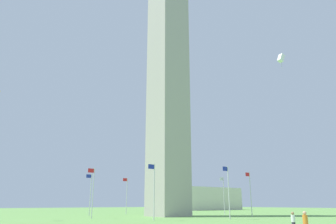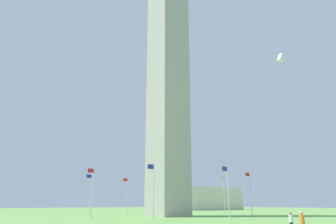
{
  "view_description": "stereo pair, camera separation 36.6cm",
  "coord_description": "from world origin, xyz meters",
  "px_view_note": "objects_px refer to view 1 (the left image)",
  "views": [
    {
      "loc": [
        37.04,
        48.29,
        2.27
      ],
      "look_at": [
        0.0,
        0.0,
        19.41
      ],
      "focal_mm": 34.71,
      "sensor_mm": 36.0,
      "label": 1
    },
    {
      "loc": [
        36.74,
        48.51,
        2.27
      ],
      "look_at": [
        0.0,
        0.0,
        19.41
      ],
      "focal_mm": 34.71,
      "sensor_mm": 36.0,
      "label": 2
    }
  ],
  "objects_px": {
    "obelisk_monument": "(168,70)",
    "flagpole_n": "(93,190)",
    "flagpole_e": "(228,190)",
    "flagpole_ne": "(154,189)",
    "flagpole_s": "(224,194)",
    "flagpole_se": "(250,192)",
    "flagpole_sw": "(176,194)",
    "kite_white_box": "(281,58)",
    "person_white_shirt": "(293,222)",
    "flagpole_w": "(127,194)",
    "distant_building": "(207,199)",
    "flagpole_nw": "(90,192)"
  },
  "relations": [
    {
      "from": "flagpole_sw",
      "to": "distant_building",
      "type": "relative_size",
      "value": 0.3
    },
    {
      "from": "obelisk_monument",
      "to": "flagpole_sw",
      "type": "height_order",
      "value": "obelisk_monument"
    },
    {
      "from": "flagpole_sw",
      "to": "kite_white_box",
      "type": "bearing_deg",
      "value": 90.19
    },
    {
      "from": "flagpole_w",
      "to": "distant_building",
      "type": "height_order",
      "value": "flagpole_w"
    },
    {
      "from": "flagpole_e",
      "to": "flagpole_ne",
      "type": "bearing_deg",
      "value": -22.5
    },
    {
      "from": "flagpole_sw",
      "to": "distant_building",
      "type": "distance_m",
      "value": 44.76
    },
    {
      "from": "flagpole_se",
      "to": "flagpole_sw",
      "type": "distance_m",
      "value": 20.81
    },
    {
      "from": "flagpole_n",
      "to": "distant_building",
      "type": "bearing_deg",
      "value": -148.35
    },
    {
      "from": "flagpole_s",
      "to": "kite_white_box",
      "type": "distance_m",
      "value": 29.78
    },
    {
      "from": "flagpole_se",
      "to": "distant_building",
      "type": "relative_size",
      "value": 0.3
    },
    {
      "from": "flagpole_sw",
      "to": "distant_building",
      "type": "xyz_separation_m",
      "value": [
        -35.66,
        -27.06,
        -0.41
      ]
    },
    {
      "from": "flagpole_se",
      "to": "flagpole_sw",
      "type": "xyz_separation_m",
      "value": [
        -0.0,
        -20.81,
        0.0
      ]
    },
    {
      "from": "flagpole_n",
      "to": "person_white_shirt",
      "type": "xyz_separation_m",
      "value": [
        -2.58,
        32.55,
        -3.43
      ]
    },
    {
      "from": "flagpole_s",
      "to": "flagpole_sw",
      "type": "distance_m",
      "value": 11.26
    },
    {
      "from": "flagpole_ne",
      "to": "flagpole_s",
      "type": "height_order",
      "value": "same"
    },
    {
      "from": "flagpole_n",
      "to": "person_white_shirt",
      "type": "height_order",
      "value": "flagpole_n"
    },
    {
      "from": "flagpole_e",
      "to": "distant_building",
      "type": "relative_size",
      "value": 0.3
    },
    {
      "from": "flagpole_ne",
      "to": "flagpole_w",
      "type": "bearing_deg",
      "value": -112.5
    },
    {
      "from": "flagpole_w",
      "to": "flagpole_se",
      "type": "bearing_deg",
      "value": 112.5
    },
    {
      "from": "flagpole_s",
      "to": "flagpole_ne",
      "type": "bearing_deg",
      "value": 22.5
    },
    {
      "from": "flagpole_se",
      "to": "flagpole_nw",
      "type": "distance_m",
      "value": 29.43
    },
    {
      "from": "obelisk_monument",
      "to": "flagpole_n",
      "type": "xyz_separation_m",
      "value": [
        14.78,
        0.0,
        -23.93
      ]
    },
    {
      "from": "obelisk_monument",
      "to": "kite_white_box",
      "type": "bearing_deg",
      "value": 118.82
    },
    {
      "from": "person_white_shirt",
      "to": "flagpole_e",
      "type": "bearing_deg",
      "value": -14.35
    },
    {
      "from": "flagpole_n",
      "to": "flagpole_se",
      "type": "height_order",
      "value": "same"
    },
    {
      "from": "flagpole_w",
      "to": "person_white_shirt",
      "type": "xyz_separation_m",
      "value": [
        12.14,
        47.27,
        -3.43
      ]
    },
    {
      "from": "flagpole_se",
      "to": "kite_white_box",
      "type": "relative_size",
      "value": 2.55
    },
    {
      "from": "obelisk_monument",
      "to": "kite_white_box",
      "type": "relative_size",
      "value": 18.69
    },
    {
      "from": "flagpole_se",
      "to": "person_white_shirt",
      "type": "xyz_separation_m",
      "value": [
        22.54,
        22.15,
        -3.43
      ]
    },
    {
      "from": "flagpole_sw",
      "to": "kite_white_box",
      "type": "height_order",
      "value": "kite_white_box"
    },
    {
      "from": "flagpole_n",
      "to": "flagpole_nw",
      "type": "height_order",
      "value": "same"
    },
    {
      "from": "flagpole_s",
      "to": "flagpole_se",
      "type": "bearing_deg",
      "value": 67.5
    },
    {
      "from": "flagpole_e",
      "to": "flagpole_se",
      "type": "height_order",
      "value": "same"
    },
    {
      "from": "flagpole_ne",
      "to": "person_white_shirt",
      "type": "xyz_separation_m",
      "value": [
        1.73,
        22.15,
        -3.43
      ]
    },
    {
      "from": "flagpole_n",
      "to": "flagpole_nw",
      "type": "relative_size",
      "value": 1.0
    },
    {
      "from": "flagpole_ne",
      "to": "distant_building",
      "type": "xyz_separation_m",
      "value": [
        -56.47,
        -47.87,
        -0.41
      ]
    },
    {
      "from": "flagpole_sw",
      "to": "flagpole_w",
      "type": "distance_m",
      "value": 11.26
    },
    {
      "from": "flagpole_sw",
      "to": "flagpole_nw",
      "type": "distance_m",
      "value": 20.81
    },
    {
      "from": "distant_building",
      "to": "flagpole_n",
      "type": "bearing_deg",
      "value": 31.65
    },
    {
      "from": "flagpole_se",
      "to": "flagpole_sw",
      "type": "height_order",
      "value": "same"
    },
    {
      "from": "obelisk_monument",
      "to": "flagpole_ne",
      "type": "xyz_separation_m",
      "value": [
        10.47,
        10.41,
        -23.93
      ]
    },
    {
      "from": "flagpole_se",
      "to": "flagpole_w",
      "type": "distance_m",
      "value": 27.19
    },
    {
      "from": "flagpole_w",
      "to": "distant_building",
      "type": "xyz_separation_m",
      "value": [
        -46.06,
        -22.75,
        -0.41
      ]
    },
    {
      "from": "flagpole_n",
      "to": "flagpole_e",
      "type": "distance_m",
      "value": 20.81
    },
    {
      "from": "flagpole_ne",
      "to": "flagpole_w",
      "type": "height_order",
      "value": "same"
    },
    {
      "from": "flagpole_n",
      "to": "flagpole_se",
      "type": "xyz_separation_m",
      "value": [
        -25.12,
        10.41,
        0.0
      ]
    },
    {
      "from": "flagpole_w",
      "to": "flagpole_nw",
      "type": "height_order",
      "value": "same"
    },
    {
      "from": "flagpole_s",
      "to": "flagpole_nw",
      "type": "bearing_deg",
      "value": -22.5
    },
    {
      "from": "flagpole_ne",
      "to": "flagpole_e",
      "type": "xyz_separation_m",
      "value": [
        -10.41,
        4.31,
        0.0
      ]
    },
    {
      "from": "flagpole_e",
      "to": "flagpole_s",
      "type": "relative_size",
      "value": 1.0
    }
  ]
}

